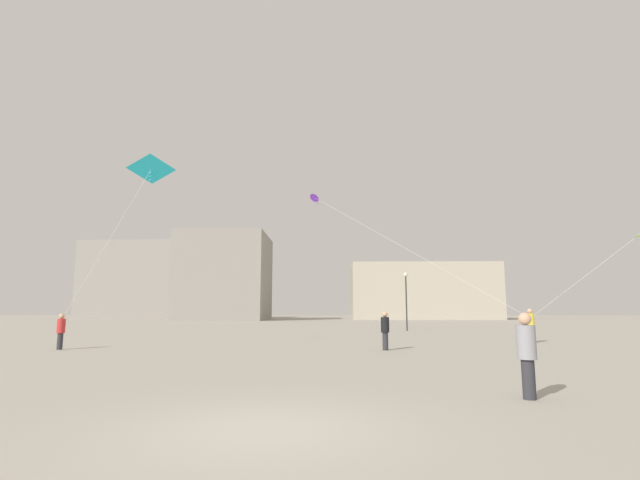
{
  "coord_description": "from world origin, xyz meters",
  "views": [
    {
      "loc": [
        1.11,
        -7.18,
        1.74
      ],
      "look_at": [
        0.0,
        20.5,
        5.86
      ],
      "focal_mm": 26.45,
      "sensor_mm": 36.0,
      "label": 1
    }
  ],
  "objects_px": {
    "person_in_grey": "(527,351)",
    "person_in_black": "(385,329)",
    "person_in_red": "(61,330)",
    "building_left_hall": "(159,281)",
    "kite_cyan_delta": "(151,171)",
    "kite_violet_diamond": "(319,200)",
    "building_right_hall": "(421,292)",
    "lamppost_east": "(406,291)",
    "building_centre_hall": "(226,277)",
    "person_in_yellow": "(531,324)",
    "kite_lime_diamond": "(640,235)"
  },
  "relations": [
    {
      "from": "person_in_grey",
      "to": "person_in_black",
      "type": "height_order",
      "value": "person_in_grey"
    },
    {
      "from": "person_in_red",
      "to": "building_left_hall",
      "type": "xyz_separation_m",
      "value": [
        -25.72,
        77.82,
        6.92
      ]
    },
    {
      "from": "kite_cyan_delta",
      "to": "kite_violet_diamond",
      "type": "height_order",
      "value": "kite_violet_diamond"
    },
    {
      "from": "person_in_red",
      "to": "building_right_hall",
      "type": "bearing_deg",
      "value": -3.14
    },
    {
      "from": "building_left_hall",
      "to": "lamppost_east",
      "type": "xyz_separation_m",
      "value": [
        43.82,
        -58.14,
        -4.49
      ]
    },
    {
      "from": "kite_cyan_delta",
      "to": "building_centre_hall",
      "type": "distance_m",
      "value": 63.47
    },
    {
      "from": "building_centre_hall",
      "to": "person_in_yellow",
      "type": "bearing_deg",
      "value": -61.85
    },
    {
      "from": "person_in_red",
      "to": "person_in_yellow",
      "type": "distance_m",
      "value": 23.27
    },
    {
      "from": "person_in_yellow",
      "to": "kite_lime_diamond",
      "type": "bearing_deg",
      "value": 122.01
    },
    {
      "from": "building_left_hall",
      "to": "lamppost_east",
      "type": "bearing_deg",
      "value": -53.0
    },
    {
      "from": "person_in_grey",
      "to": "building_right_hall",
      "type": "height_order",
      "value": "building_right_hall"
    },
    {
      "from": "person_in_red",
      "to": "building_right_hall",
      "type": "xyz_separation_m",
      "value": [
        28.28,
        71.78,
        4.31
      ]
    },
    {
      "from": "person_in_red",
      "to": "kite_lime_diamond",
      "type": "relative_size",
      "value": 0.32
    },
    {
      "from": "person_in_black",
      "to": "lamppost_east",
      "type": "bearing_deg",
      "value": -144.21
    },
    {
      "from": "building_centre_hall",
      "to": "building_left_hall",
      "type": "bearing_deg",
      "value": 138.8
    },
    {
      "from": "building_left_hall",
      "to": "kite_cyan_delta",
      "type": "bearing_deg",
      "value": -69.31
    },
    {
      "from": "building_left_hall",
      "to": "lamppost_east",
      "type": "distance_m",
      "value": 72.95
    },
    {
      "from": "kite_cyan_delta",
      "to": "building_right_hall",
      "type": "bearing_deg",
      "value": 71.26
    },
    {
      "from": "person_in_yellow",
      "to": "kite_violet_diamond",
      "type": "relative_size",
      "value": 0.13
    },
    {
      "from": "building_centre_hall",
      "to": "building_right_hall",
      "type": "relative_size",
      "value": 0.6
    },
    {
      "from": "person_in_black",
      "to": "building_left_hall",
      "type": "height_order",
      "value": "building_left_hall"
    },
    {
      "from": "person_in_grey",
      "to": "person_in_red",
      "type": "xyz_separation_m",
      "value": [
        -16.12,
        11.09,
        -0.06
      ]
    },
    {
      "from": "person_in_black",
      "to": "lamppost_east",
      "type": "xyz_separation_m",
      "value": [
        3.7,
        19.43,
        2.39
      ]
    },
    {
      "from": "building_right_hall",
      "to": "person_in_red",
      "type": "bearing_deg",
      "value": -111.51
    },
    {
      "from": "lamppost_east",
      "to": "person_in_black",
      "type": "bearing_deg",
      "value": -100.78
    },
    {
      "from": "building_right_hall",
      "to": "lamppost_east",
      "type": "bearing_deg",
      "value": -101.05
    },
    {
      "from": "person_in_black",
      "to": "kite_lime_diamond",
      "type": "height_order",
      "value": "kite_lime_diamond"
    },
    {
      "from": "person_in_yellow",
      "to": "kite_violet_diamond",
      "type": "xyz_separation_m",
      "value": [
        -11.92,
        12.51,
        9.89
      ]
    },
    {
      "from": "person_in_grey",
      "to": "building_centre_hall",
      "type": "height_order",
      "value": "building_centre_hall"
    },
    {
      "from": "kite_violet_diamond",
      "to": "person_in_black",
      "type": "bearing_deg",
      "value": -78.24
    },
    {
      "from": "kite_cyan_delta",
      "to": "kite_lime_diamond",
      "type": "relative_size",
      "value": 1.47
    },
    {
      "from": "person_in_yellow",
      "to": "person_in_black",
      "type": "bearing_deg",
      "value": 6.53
    },
    {
      "from": "building_left_hall",
      "to": "lamppost_east",
      "type": "height_order",
      "value": "building_left_hall"
    },
    {
      "from": "kite_lime_diamond",
      "to": "kite_violet_diamond",
      "type": "bearing_deg",
      "value": 136.65
    },
    {
      "from": "person_in_red",
      "to": "kite_lime_diamond",
      "type": "height_order",
      "value": "kite_lime_diamond"
    },
    {
      "from": "person_in_yellow",
      "to": "kite_violet_diamond",
      "type": "height_order",
      "value": "kite_violet_diamond"
    },
    {
      "from": "building_left_hall",
      "to": "building_right_hall",
      "type": "height_order",
      "value": "building_left_hall"
    },
    {
      "from": "person_in_grey",
      "to": "person_in_yellow",
      "type": "xyz_separation_m",
      "value": [
        6.55,
        16.35,
        0.07
      ]
    },
    {
      "from": "person_in_black",
      "to": "kite_cyan_delta",
      "type": "height_order",
      "value": "kite_cyan_delta"
    },
    {
      "from": "kite_cyan_delta",
      "to": "kite_violet_diamond",
      "type": "relative_size",
      "value": 0.54
    },
    {
      "from": "lamppost_east",
      "to": "person_in_red",
      "type": "bearing_deg",
      "value": -132.61
    },
    {
      "from": "person_in_yellow",
      "to": "lamppost_east",
      "type": "xyz_separation_m",
      "value": [
        -4.57,
        14.42,
        2.31
      ]
    },
    {
      "from": "person_in_grey",
      "to": "kite_cyan_delta",
      "type": "xyz_separation_m",
      "value": [
        -12.32,
        10.74,
        7.11
      ]
    },
    {
      "from": "person_in_yellow",
      "to": "kite_cyan_delta",
      "type": "relative_size",
      "value": 0.25
    },
    {
      "from": "kite_cyan_delta",
      "to": "kite_violet_diamond",
      "type": "xyz_separation_m",
      "value": [
        6.95,
        18.12,
        2.84
      ]
    },
    {
      "from": "kite_lime_diamond",
      "to": "lamppost_east",
      "type": "bearing_deg",
      "value": 117.37
    },
    {
      "from": "person_in_grey",
      "to": "person_in_yellow",
      "type": "distance_m",
      "value": 17.61
    },
    {
      "from": "person_in_yellow",
      "to": "building_right_hall",
      "type": "bearing_deg",
      "value": -119.54
    },
    {
      "from": "person_in_black",
      "to": "kite_violet_diamond",
      "type": "distance_m",
      "value": 20.49
    },
    {
      "from": "kite_violet_diamond",
      "to": "building_left_hall",
      "type": "relative_size",
      "value": 0.47
    }
  ]
}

